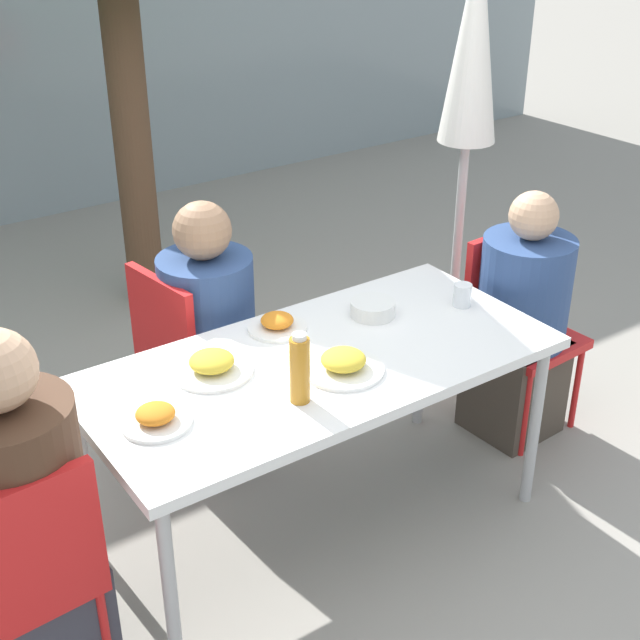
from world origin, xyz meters
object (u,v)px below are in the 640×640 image
Objects in this scene: person_right at (520,326)px; salad_bowl at (373,308)px; bottle at (300,369)px; chair_right at (514,317)px; person_left at (26,531)px; closed_umbrella at (470,79)px; person_far at (210,345)px; chair_left at (24,571)px; drinking_cup at (462,295)px; chair_far at (186,352)px.

salad_bowl is (-0.73, 0.09, 0.26)m from person_right.
person_right is at bearing 10.87° from bottle.
salad_bowl is at bearing -3.72° from chair_right.
person_left is 5.06× the size of bottle.
chair_right is 1.04m from closed_umbrella.
person_far is (-1.17, 0.58, 0.02)m from person_right.
chair_right is at bearing -121.93° from person_right.
person_far is at bearing 82.63° from bottle.
chair_left reaches higher than salad_bowl.
drinking_cup is at bearing 42.66° from person_far.
person_left is 1.10× the size of person_right.
chair_right is at bearing 3.81° from chair_left.
chair_right is 0.09m from person_right.
salad_bowl is (-0.77, 0.00, 0.27)m from chair_right.
chair_far is at bearing -121.93° from person_far.
person_left reaches higher than bottle.
chair_left is 0.11m from person_left.
chair_far is 0.79m from salad_bowl.
person_far is 0.55× the size of closed_umbrella.
closed_umbrella reaches higher than salad_bowl.
person_left is 13.69× the size of drinking_cup.
chair_far is (-1.30, 0.53, 0.00)m from chair_right.
person_far is (1.02, 0.80, 0.02)m from chair_left.
chair_left is 0.98m from bottle.
bottle is at bearing -15.77° from person_far.
person_right reaches higher than chair_right.
person_far is 6.74× the size of salad_bowl.
chair_left is 0.71× the size of person_left.
chair_right is 1.00× the size of chair_far.
chair_right is at bearing 13.96° from bottle.
person_left is 1.21m from person_far.
bottle is 0.64m from salad_bowl.
closed_umbrella is at bearing 80.08° from chair_far.
person_left is 1.07× the size of person_far.
chair_far is at bearing -29.56° from person_right.
chair_left is 1.52m from salad_bowl.
person_left reaches higher than drinking_cup.
person_right reaches higher than salad_bowl.
person_left is at bearing 58.07° from chair_left.
person_far is 0.89m from bottle.
salad_bowl is (-0.33, 0.13, -0.02)m from drinking_cup.
chair_left is 1.30m from person_far.
salad_bowl is at bearing 7.97° from chair_left.
bottle is (-0.02, -0.86, 0.35)m from chair_far.
drinking_cup is (0.77, -0.62, 0.26)m from person_far.
closed_umbrella is at bearing -108.77° from person_right.
bottle is at bearing -9.70° from chair_far.
person_far is at bearing 58.07° from chair_far.
chair_far is (0.94, 0.84, 0.00)m from chair_left.
closed_umbrella reaches higher than drinking_cup.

